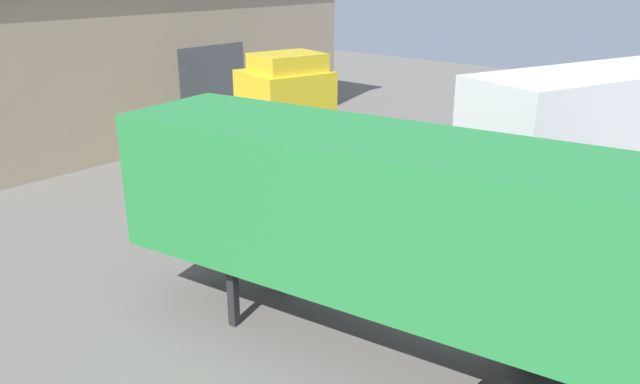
% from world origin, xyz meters
% --- Properties ---
extents(ground_plane, '(60.00, 60.00, 0.00)m').
position_xyz_m(ground_plane, '(0.00, 0.00, 0.00)').
color(ground_plane, slate).
extents(warehouse_building, '(26.75, 7.28, 6.06)m').
position_xyz_m(warehouse_building, '(0.00, 17.39, 3.04)').
color(warehouse_building, tan).
rests_on(warehouse_building, ground_plane).
extents(tractor_unit_yellow, '(3.87, 6.43, 3.85)m').
position_xyz_m(tractor_unit_yellow, '(4.57, 8.63, 1.81)').
color(tractor_unit_yellow, yellow).
rests_on(tractor_unit_yellow, ground_plane).
extents(container_trailer_green, '(3.89, 9.45, 3.90)m').
position_xyz_m(container_trailer_green, '(-1.89, 0.64, 2.51)').
color(container_trailer_green, '#28843D').
rests_on(container_trailer_green, ground_plane).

